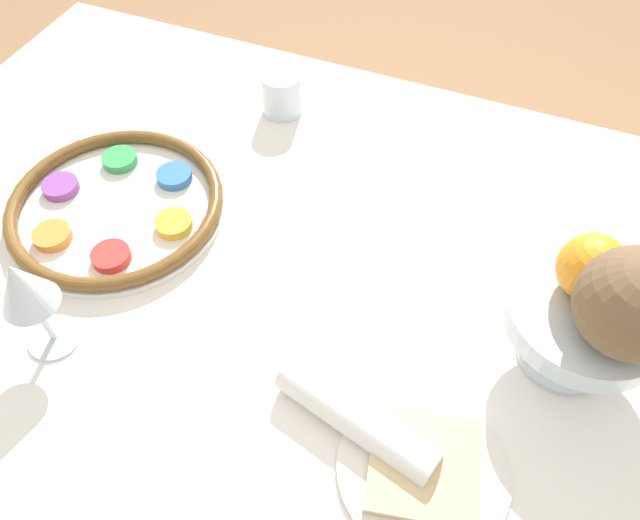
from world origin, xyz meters
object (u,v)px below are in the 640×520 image
at_px(coconut, 635,301).
at_px(napkin_roll, 356,419).
at_px(fruit_stand, 583,319).
at_px(bread_plate, 424,468).
at_px(seder_plate, 116,206).
at_px(wine_glass, 23,288).
at_px(cup_near, 282,93).
at_px(cup_mid, 612,245).
at_px(orange_fruit, 592,268).

xyz_separation_m(coconut, napkin_roll, (-0.23, -0.16, -0.15)).
bearing_deg(napkin_roll, fruit_stand, 41.78).
distance_m(coconut, bread_plate, 0.28).
bearing_deg(napkin_roll, seder_plate, 157.57).
relative_size(seder_plate, wine_glass, 2.08).
distance_m(bread_plate, cup_near, 0.64).
distance_m(coconut, cup_mid, 0.24).
height_order(bread_plate, cup_near, cup_near).
xyz_separation_m(seder_plate, orange_fruit, (0.63, 0.02, 0.13)).
bearing_deg(wine_glass, bread_plate, 1.73).
bearing_deg(cup_mid, orange_fruit, -106.30).
bearing_deg(cup_mid, bread_plate, -111.65).
bearing_deg(fruit_stand, napkin_roll, -138.22).
bearing_deg(orange_fruit, wine_glass, -157.88).
bearing_deg(seder_plate, bread_plate, -20.83).
relative_size(fruit_stand, cup_near, 2.53).
distance_m(seder_plate, fruit_stand, 0.65).
bearing_deg(seder_plate, napkin_roll, -22.43).
height_order(seder_plate, fruit_stand, fruit_stand).
distance_m(cup_near, cup_mid, 0.56).
height_order(seder_plate, coconut, coconut).
distance_m(fruit_stand, cup_near, 0.60).
bearing_deg(cup_near, seder_plate, -112.50).
height_order(napkin_roll, cup_mid, cup_mid).
xyz_separation_m(bread_plate, napkin_roll, (-0.09, 0.02, 0.01)).
height_order(seder_plate, napkin_roll, napkin_roll).
bearing_deg(napkin_roll, wine_glass, -175.16).
bearing_deg(coconut, bread_plate, -129.38).
relative_size(fruit_stand, cup_mid, 2.53).
relative_size(wine_glass, orange_fruit, 1.98).
relative_size(cup_near, cup_mid, 1.00).
distance_m(wine_glass, cup_mid, 0.74).
xyz_separation_m(seder_plate, fruit_stand, (0.64, 0.00, 0.07)).
height_order(orange_fruit, cup_near, orange_fruit).
xyz_separation_m(fruit_stand, coconut, (0.03, -0.03, 0.08)).
bearing_deg(cup_mid, napkin_roll, -123.41).
xyz_separation_m(coconut, bread_plate, (-0.14, -0.18, -0.16)).
bearing_deg(bread_plate, orange_fruit, 64.88).
bearing_deg(fruit_stand, cup_near, 149.24).
relative_size(orange_fruit, napkin_roll, 0.37).
height_order(wine_glass, orange_fruit, orange_fruit).
xyz_separation_m(seder_plate, cup_mid, (0.67, 0.17, 0.02)).
bearing_deg(orange_fruit, fruit_stand, -57.21).
height_order(fruit_stand, cup_near, fruit_stand).
distance_m(fruit_stand, bread_plate, 0.25).
height_order(wine_glass, cup_near, wine_glass).
bearing_deg(wine_glass, coconut, 16.98).
relative_size(napkin_roll, cup_mid, 2.85).
xyz_separation_m(fruit_stand, napkin_roll, (-0.20, -0.18, -0.06)).
bearing_deg(coconut, cup_mid, 88.59).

